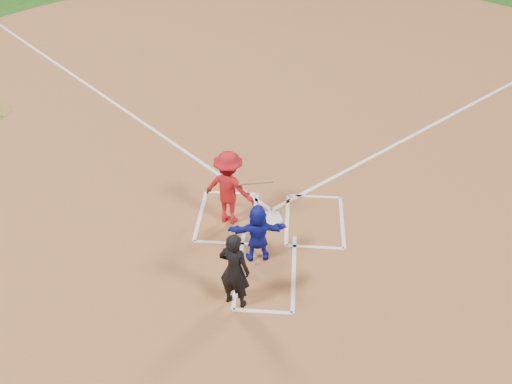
# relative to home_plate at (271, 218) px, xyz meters

# --- Properties ---
(ground) EXTENTS (120.00, 120.00, 0.00)m
(ground) POSITION_rel_home_plate_xyz_m (0.00, 0.00, -0.02)
(ground) COLOR #194812
(ground) RESTS_ON ground
(home_plate_dirt) EXTENTS (28.00, 28.00, 0.01)m
(home_plate_dirt) POSITION_rel_home_plate_xyz_m (0.00, 6.00, -0.01)
(home_plate_dirt) COLOR brown
(home_plate_dirt) RESTS_ON ground
(home_plate) EXTENTS (0.60, 0.60, 0.02)m
(home_plate) POSITION_rel_home_plate_xyz_m (0.00, 0.00, 0.00)
(home_plate) COLOR silver
(home_plate) RESTS_ON home_plate_dirt
(catcher) EXTENTS (1.24, 0.57, 1.29)m
(catcher) POSITION_rel_home_plate_xyz_m (-0.20, -1.33, 0.64)
(catcher) COLOR #131C9E
(catcher) RESTS_ON home_plate_dirt
(umpire) EXTENTS (0.69, 0.56, 1.62)m
(umpire) POSITION_rel_home_plate_xyz_m (-0.52, -2.60, 0.80)
(umpire) COLOR black
(umpire) RESTS_ON home_plate_dirt
(chalk_markings) EXTENTS (28.35, 17.32, 0.01)m
(chalk_markings) POSITION_rel_home_plate_xyz_m (0.00, 5.29, -0.01)
(chalk_markings) COLOR white
(chalk_markings) RESTS_ON home_plate_dirt
(batter_at_plate) EXTENTS (1.60, 0.95, 1.74)m
(batter_at_plate) POSITION_rel_home_plate_xyz_m (-0.90, -0.13, 0.86)
(batter_at_plate) COLOR #AC1318
(batter_at_plate) RESTS_ON home_plate_dirt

